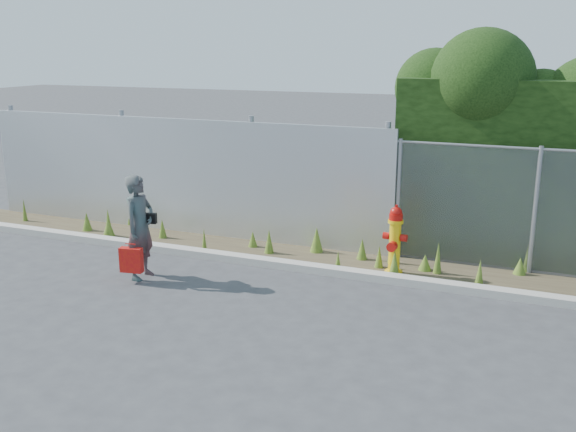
% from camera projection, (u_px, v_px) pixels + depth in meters
% --- Properties ---
extents(ground, '(80.00, 80.00, 0.00)m').
position_uv_depth(ground, '(270.00, 314.00, 8.68)').
color(ground, '#393A3C').
rests_on(ground, ground).
extents(curb, '(16.00, 0.22, 0.12)m').
position_uv_depth(curb, '(315.00, 268.00, 10.28)').
color(curb, '#AEA89D').
rests_on(curb, ground).
extents(weed_strip, '(16.00, 1.33, 0.53)m').
position_uv_depth(weed_strip, '(356.00, 256.00, 10.69)').
color(weed_strip, '#473C29').
rests_on(weed_strip, ground).
extents(corrugated_fence, '(8.50, 0.21, 2.30)m').
position_uv_depth(corrugated_fence, '(176.00, 176.00, 12.26)').
color(corrugated_fence, '#BBBEC3').
rests_on(corrugated_fence, ground).
extents(fire_hydrant, '(0.38, 0.34, 1.14)m').
position_uv_depth(fire_hydrant, '(395.00, 241.00, 10.04)').
color(fire_hydrant, yellow).
rests_on(fire_hydrant, ground).
extents(woman, '(0.41, 0.61, 1.63)m').
position_uv_depth(woman, '(140.00, 227.00, 9.86)').
color(woman, '#106965').
rests_on(woman, ground).
extents(red_tote_bag, '(0.35, 0.13, 0.45)m').
position_uv_depth(red_tote_bag, '(131.00, 260.00, 9.74)').
color(red_tote_bag, '#B90A11').
extents(black_shoulder_bag, '(0.21, 0.09, 0.16)m').
position_uv_depth(black_shoulder_bag, '(150.00, 218.00, 9.90)').
color(black_shoulder_bag, black).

